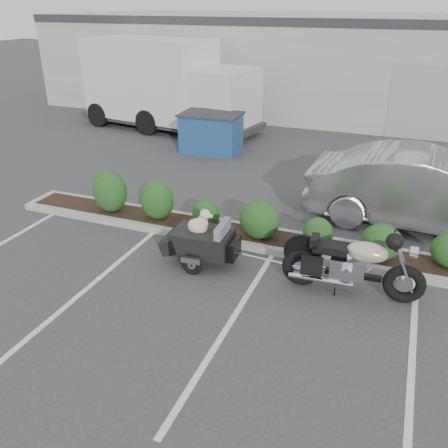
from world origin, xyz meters
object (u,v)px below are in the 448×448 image
at_px(motorcycle, 352,265).
at_px(pet_trailer, 202,240).
at_px(dumpster, 211,132).
at_px(sedan, 428,191).
at_px(delivery_truck, 168,87).

relative_size(motorcycle, pet_trailer, 1.25).
distance_m(motorcycle, dumpster, 8.83).
bearing_deg(motorcycle, sedan, 68.23).
distance_m(dumpster, delivery_truck, 3.65).
bearing_deg(delivery_truck, pet_trailer, -49.86).
height_order(pet_trailer, dumpster, dumpster).
relative_size(sedan, delivery_truck, 0.69).
bearing_deg(dumpster, delivery_truck, 137.97).
distance_m(pet_trailer, dumpster, 7.39).
xyz_separation_m(dumpster, delivery_truck, (-2.73, 2.24, 0.94)).
height_order(sedan, delivery_truck, delivery_truck).
bearing_deg(motorcycle, pet_trailer, 176.51).
relative_size(motorcycle, sedan, 0.47).
relative_size(pet_trailer, sedan, 0.38).
xyz_separation_m(sedan, delivery_truck, (-9.36, 5.81, 0.74)).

